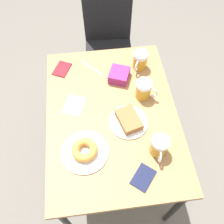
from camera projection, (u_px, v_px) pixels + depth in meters
ground_plane at (112, 162)px, 2.09m from camera, size 8.00×8.00×0.00m
table at (112, 120)px, 1.50m from camera, size 0.75×1.05×0.77m
chair at (108, 39)px, 2.15m from camera, size 0.43×0.43×0.85m
plate_with_cake at (129, 121)px, 1.40m from camera, size 0.22×0.22×0.05m
plate_with_donut at (85, 151)px, 1.30m from camera, size 0.25×0.25×0.05m
beer_mug_left at (159, 146)px, 1.27m from camera, size 0.09×0.13×0.12m
beer_mug_center at (144, 89)px, 1.47m from camera, size 0.13×0.10×0.12m
beer_mug_right at (140, 60)px, 1.59m from camera, size 0.10×0.12×0.12m
napkin_folded at (74, 106)px, 1.47m from camera, size 0.15×0.16×0.00m
fork at (91, 68)px, 1.63m from camera, size 0.13×0.15×0.00m
passport_near_edge at (143, 177)px, 1.24m from camera, size 0.15×0.15×0.01m
passport_far_edge at (62, 69)px, 1.63m from camera, size 0.13×0.15×0.01m
blue_pouch at (119, 75)px, 1.56m from camera, size 0.15×0.16×0.06m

